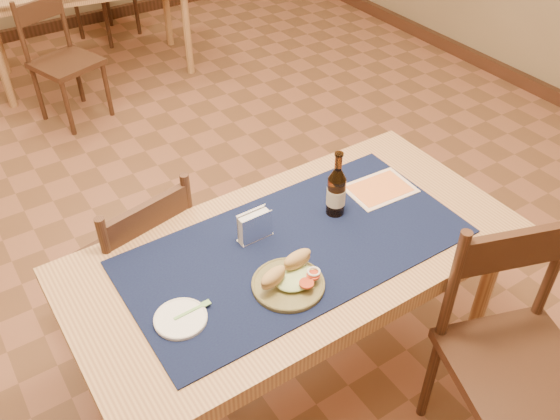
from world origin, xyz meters
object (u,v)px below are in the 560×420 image
main_table (295,264)px  beer_bottle (336,191)px  chair_main_far (138,263)px  sandwich_plate (289,279)px  napkin_holder (255,226)px  chair_main_near (513,355)px

main_table → beer_bottle: size_ratio=6.04×
beer_bottle → chair_main_far: bearing=144.9°
sandwich_plate → napkin_holder: (0.03, 0.26, 0.03)m
main_table → beer_bottle: bearing=17.7°
chair_main_near → sandwich_plate: 0.82m
chair_main_far → sandwich_plate: chair_main_far is taller
main_table → chair_main_far: 0.70m
main_table → napkin_holder: (-0.10, 0.11, 0.14)m
beer_bottle → sandwich_plate: bearing=-148.6°
chair_main_far → chair_main_near: 1.46m
chair_main_far → sandwich_plate: size_ratio=3.74×
main_table → sandwich_plate: 0.22m
napkin_holder → beer_bottle: bearing=-7.4°
main_table → beer_bottle: 0.30m
sandwich_plate → napkin_holder: napkin_holder is taller
chair_main_near → sandwich_plate: bearing=140.0°
chair_main_far → chair_main_near: chair_main_near is taller
main_table → chair_main_far: (-0.42, 0.52, -0.20)m
beer_bottle → napkin_holder: size_ratio=2.05×
beer_bottle → napkin_holder: (-0.32, 0.04, -0.04)m
main_table → napkin_holder: napkin_holder is taller
chair_main_near → sandwich_plate: chair_main_near is taller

